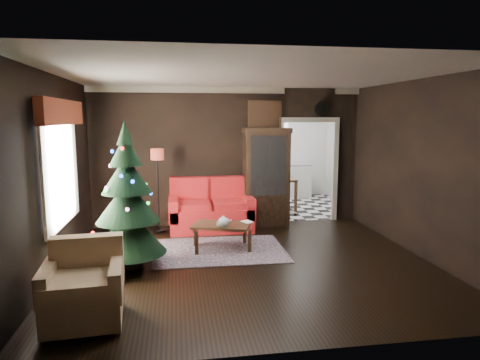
{
  "coord_description": "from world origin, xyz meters",
  "views": [
    {
      "loc": [
        -1.08,
        -6.11,
        2.19
      ],
      "look_at": [
        0.0,
        0.9,
        1.15
      ],
      "focal_mm": 31.75,
      "sensor_mm": 36.0,
      "label": 1
    }
  ],
  "objects": [
    {
      "name": "floor",
      "position": [
        0.0,
        0.0,
        0.0
      ],
      "size": [
        5.5,
        5.5,
        0.0
      ],
      "primitive_type": "plane",
      "color": "black",
      "rests_on": "ground"
    },
    {
      "name": "ceiling",
      "position": [
        0.0,
        0.0,
        2.8
      ],
      "size": [
        5.5,
        5.5,
        0.0
      ],
      "primitive_type": "plane",
      "rotation": [
        3.14,
        0.0,
        0.0
      ],
      "color": "white",
      "rests_on": "ground"
    },
    {
      "name": "wall_back",
      "position": [
        0.0,
        2.5,
        1.4
      ],
      "size": [
        5.5,
        0.0,
        5.5
      ],
      "primitive_type": "plane",
      "rotation": [
        1.57,
        0.0,
        0.0
      ],
      "color": "black",
      "rests_on": "ground"
    },
    {
      "name": "wall_front",
      "position": [
        0.0,
        -2.5,
        1.4
      ],
      "size": [
        5.5,
        0.0,
        5.5
      ],
      "primitive_type": "plane",
      "rotation": [
        -1.57,
        0.0,
        0.0
      ],
      "color": "black",
      "rests_on": "ground"
    },
    {
      "name": "wall_left",
      "position": [
        -2.75,
        0.0,
        1.4
      ],
      "size": [
        0.0,
        5.5,
        5.5
      ],
      "primitive_type": "plane",
      "rotation": [
        1.57,
        0.0,
        1.57
      ],
      "color": "black",
      "rests_on": "ground"
    },
    {
      "name": "wall_right",
      "position": [
        2.75,
        0.0,
        1.4
      ],
      "size": [
        0.0,
        5.5,
        5.5
      ],
      "primitive_type": "plane",
      "rotation": [
        1.57,
        0.0,
        -1.57
      ],
      "color": "black",
      "rests_on": "ground"
    },
    {
      "name": "doorway",
      "position": [
        1.7,
        2.5,
        1.05
      ],
      "size": [
        1.1,
        0.1,
        2.1
      ],
      "primitive_type": null,
      "color": "beige",
      "rests_on": "ground"
    },
    {
      "name": "left_window",
      "position": [
        -2.71,
        0.2,
        1.45
      ],
      "size": [
        0.05,
        1.6,
        1.4
      ],
      "primitive_type": "cube",
      "color": "white",
      "rests_on": "wall_left"
    },
    {
      "name": "valance",
      "position": [
        -2.63,
        0.2,
        2.27
      ],
      "size": [
        0.12,
        2.1,
        0.35
      ],
      "primitive_type": "cube",
      "color": "maroon",
      "rests_on": "wall_left"
    },
    {
      "name": "kitchen_floor",
      "position": [
        1.7,
        4.0,
        0.0
      ],
      "size": [
        3.0,
        3.0,
        0.0
      ],
      "primitive_type": "plane",
      "color": "silver",
      "rests_on": "ground"
    },
    {
      "name": "kitchen_window",
      "position": [
        1.7,
        5.45,
        1.7
      ],
      "size": [
        0.7,
        0.06,
        0.7
      ],
      "primitive_type": "cube",
      "color": "white",
      "rests_on": "ground"
    },
    {
      "name": "rug",
      "position": [
        -0.38,
        0.68,
        0.01
      ],
      "size": [
        2.18,
        1.6,
        0.01
      ],
      "primitive_type": "cube",
      "rotation": [
        0.0,
        0.0,
        -0.02
      ],
      "color": "#402738",
      "rests_on": "ground"
    },
    {
      "name": "loveseat",
      "position": [
        -0.4,
        2.05,
        0.5
      ],
      "size": [
        1.7,
        0.9,
        1.0
      ],
      "primitive_type": null,
      "color": "maroon",
      "rests_on": "ground"
    },
    {
      "name": "curio_cabinet",
      "position": [
        0.75,
        2.27,
        0.95
      ],
      "size": [
        0.9,
        0.45,
        1.9
      ],
      "primitive_type": null,
      "color": "black",
      "rests_on": "ground"
    },
    {
      "name": "floor_lamp",
      "position": [
        -1.41,
        1.94,
        0.83
      ],
      "size": [
        0.33,
        0.33,
        1.58
      ],
      "primitive_type": null,
      "rotation": [
        0.0,
        0.0,
        -0.27
      ],
      "color": "black",
      "rests_on": "ground"
    },
    {
      "name": "christmas_tree",
      "position": [
        -1.77,
        0.06,
        1.05
      ],
      "size": [
        1.15,
        1.15,
        2.07
      ],
      "primitive_type": null,
      "rotation": [
        0.0,
        0.0,
        0.06
      ],
      "color": "black",
      "rests_on": "ground"
    },
    {
      "name": "armchair",
      "position": [
        -2.08,
        -1.6,
        0.46
      ],
      "size": [
        0.9,
        0.9,
        0.85
      ],
      "primitive_type": null,
      "rotation": [
        0.0,
        0.0,
        0.08
      ],
      "color": "tan",
      "rests_on": "ground"
    },
    {
      "name": "coffee_table",
      "position": [
        -0.33,
        0.76,
        0.22
      ],
      "size": [
        1.07,
        0.84,
        0.42
      ],
      "primitive_type": null,
      "rotation": [
        0.0,
        0.0,
        -0.33
      ],
      "color": "black",
      "rests_on": "rug"
    },
    {
      "name": "teapot",
      "position": [
        -0.33,
        0.53,
        0.53
      ],
      "size": [
        0.24,
        0.24,
        0.18
      ],
      "primitive_type": null,
      "rotation": [
        0.0,
        0.0,
        -0.28
      ],
      "color": "white",
      "rests_on": "coffee_table"
    },
    {
      "name": "cup_a",
      "position": [
        -0.24,
        0.79,
        0.47
      ],
      "size": [
        0.09,
        0.09,
        0.07
      ],
      "primitive_type": "cylinder",
      "rotation": [
        0.0,
        0.0,
        0.13
      ],
      "color": "silver",
      "rests_on": "coffee_table"
    },
    {
      "name": "cup_b",
      "position": [
        -0.39,
        0.66,
        0.47
      ],
      "size": [
        0.08,
        0.08,
        0.06
      ],
      "primitive_type": "cylinder",
      "rotation": [
        0.0,
        0.0,
        -0.03
      ],
      "color": "beige",
      "rests_on": "coffee_table"
    },
    {
      "name": "book",
      "position": [
        0.04,
        0.78,
        0.53
      ],
      "size": [
        0.14,
        0.07,
        0.2
      ],
      "primitive_type": "imported",
      "rotation": [
        0.0,
        0.0,
        0.42
      ],
      "color": "#876756",
      "rests_on": "coffee_table"
    },
    {
      "name": "wall_clock",
      "position": [
        1.95,
        2.45,
        2.38
      ],
      "size": [
        0.32,
        0.32,
        0.06
      ],
      "primitive_type": "cylinder",
      "color": "silver",
      "rests_on": "wall_back"
    },
    {
      "name": "painting",
      "position": [
        0.75,
        2.46,
        2.25
      ],
      "size": [
        0.62,
        0.05,
        0.52
      ],
      "primitive_type": "cube",
      "color": "tan",
      "rests_on": "wall_back"
    },
    {
      "name": "kitchen_counter",
      "position": [
        1.7,
        5.2,
        0.45
      ],
      "size": [
        1.8,
        0.6,
        0.9
      ],
      "primitive_type": "cube",
      "color": "silver",
      "rests_on": "ground"
    },
    {
      "name": "kitchen_table",
      "position": [
        1.4,
        3.7,
        0.38
      ],
      "size": [
        0.7,
        0.7,
        0.75
      ],
      "primitive_type": null,
      "color": "brown",
      "rests_on": "ground"
    }
  ]
}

